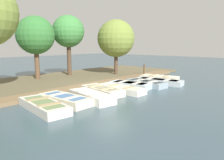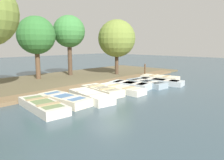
% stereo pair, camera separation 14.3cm
% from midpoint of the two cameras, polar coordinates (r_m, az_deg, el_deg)
% --- Properties ---
extents(ground_plane, '(80.00, 80.00, 0.00)m').
position_cam_midpoint_polar(ground_plane, '(14.21, -0.60, -2.40)').
color(ground_plane, '#384C56').
extents(shore_bank, '(8.00, 24.00, 0.14)m').
position_cam_midpoint_polar(shore_bank, '(17.92, -12.37, 0.08)').
color(shore_bank, brown).
rests_on(shore_bank, ground_plane).
extents(dock_walkway, '(1.24, 20.31, 0.19)m').
position_cam_midpoint_polar(dock_walkway, '(15.21, -4.65, -1.29)').
color(dock_walkway, brown).
rests_on(dock_walkway, ground_plane).
extents(rowboat_0, '(3.32, 1.49, 0.40)m').
position_cam_midpoint_polar(rowboat_0, '(10.23, -17.27, -6.36)').
color(rowboat_0, beige).
rests_on(rowboat_0, ground_plane).
extents(rowboat_1, '(2.91, 1.22, 0.42)m').
position_cam_midpoint_polar(rowboat_1, '(11.03, -11.98, -4.96)').
color(rowboat_1, beige).
rests_on(rowboat_1, ground_plane).
extents(rowboat_2, '(3.14, 1.56, 0.43)m').
position_cam_midpoint_polar(rowboat_2, '(11.45, -5.20, -4.22)').
color(rowboat_2, silver).
rests_on(rowboat_2, ground_plane).
extents(rowboat_3, '(2.92, 1.51, 0.43)m').
position_cam_midpoint_polar(rowboat_3, '(12.79, -2.30, -2.75)').
color(rowboat_3, beige).
rests_on(rowboat_3, ground_plane).
extents(rowboat_4, '(3.14, 1.01, 0.38)m').
position_cam_midpoint_polar(rowboat_4, '(13.35, 2.64, -2.36)').
color(rowboat_4, silver).
rests_on(rowboat_4, ground_plane).
extents(rowboat_5, '(2.84, 1.55, 0.41)m').
position_cam_midpoint_polar(rowboat_5, '(14.54, 5.02, -1.33)').
color(rowboat_5, '#B2BCC1').
rests_on(rowboat_5, ground_plane).
extents(rowboat_6, '(3.05, 1.38, 0.39)m').
position_cam_midpoint_polar(rowboat_6, '(15.40, 9.19, -0.87)').
color(rowboat_6, '#8C9EA8').
rests_on(rowboat_6, ground_plane).
extents(rowboat_7, '(3.57, 1.55, 0.39)m').
position_cam_midpoint_polar(rowboat_7, '(16.33, 12.41, -0.39)').
color(rowboat_7, '#B2BCC1').
rests_on(rowboat_7, ground_plane).
extents(rowboat_8, '(3.03, 1.56, 0.43)m').
position_cam_midpoint_polar(rowboat_8, '(17.83, 12.62, 0.49)').
color(rowboat_8, beige).
rests_on(rowboat_8, ground_plane).
extents(mooring_post_far, '(0.14, 0.14, 1.17)m').
position_cam_midpoint_polar(mooring_post_far, '(19.68, 8.79, 2.53)').
color(mooring_post_far, brown).
rests_on(mooring_post_far, ground_plane).
extents(park_tree_left, '(2.95, 2.95, 5.06)m').
position_cam_midpoint_polar(park_tree_left, '(18.25, -18.97, 10.92)').
color(park_tree_left, brown).
rests_on(park_tree_left, ground_plane).
extents(park_tree_center, '(2.79, 2.79, 5.39)m').
position_cam_midpoint_polar(park_tree_center, '(19.90, -10.94, 12.23)').
color(park_tree_center, '#4C3828').
rests_on(park_tree_center, ground_plane).
extents(park_tree_right, '(3.38, 3.38, 5.09)m').
position_cam_midpoint_polar(park_tree_right, '(20.10, 1.46, 10.77)').
color(park_tree_right, '#4C3828').
rests_on(park_tree_right, ground_plane).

